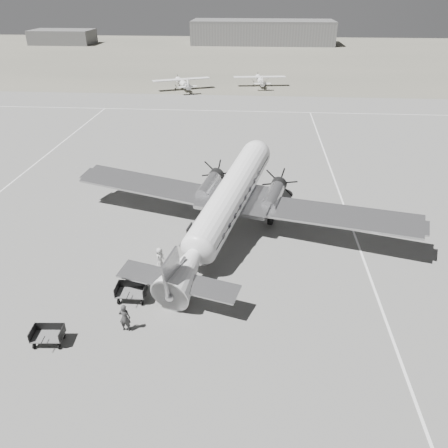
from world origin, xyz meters
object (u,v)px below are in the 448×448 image
(dc3_airliner, at_px, (226,206))
(shed_secondary, at_px, (63,37))
(hangar_main, at_px, (263,32))
(light_plane_left, at_px, (182,84))
(baggage_cart_near, at_px, (131,293))
(baggage_cart_far, at_px, (48,336))
(ground_crew, at_px, (125,318))
(ramp_agent, at_px, (141,279))
(light_plane_right, at_px, (260,81))
(passenger, at_px, (160,258))

(dc3_airliner, bearing_deg, shed_secondary, 133.78)
(hangar_main, relative_size, dc3_airliner, 1.58)
(light_plane_left, distance_m, baggage_cart_near, 57.00)
(shed_secondary, height_order, baggage_cart_far, shed_secondary)
(baggage_cart_far, relative_size, ground_crew, 0.99)
(dc3_airliner, xyz_separation_m, ground_crew, (-4.60, -10.09, -1.69))
(dc3_airliner, xyz_separation_m, ramp_agent, (-4.65, -6.53, -1.79))
(shed_secondary, relative_size, ramp_agent, 12.13)
(shed_secondary, distance_m, dc3_airliner, 124.82)
(ground_crew, bearing_deg, baggage_cart_far, 19.72)
(shed_secondary, distance_m, ramp_agent, 128.67)
(hangar_main, distance_m, ground_crew, 126.04)
(dc3_airliner, distance_m, light_plane_right, 53.15)
(passenger, bearing_deg, light_plane_right, 13.56)
(hangar_main, relative_size, baggage_cart_far, 25.41)
(baggage_cart_far, bearing_deg, baggage_cart_near, 44.49)
(light_plane_left, bearing_deg, shed_secondary, 103.36)
(baggage_cart_near, relative_size, baggage_cart_far, 1.09)
(hangar_main, bearing_deg, dc3_airliner, -91.19)
(hangar_main, distance_m, light_plane_left, 68.06)
(baggage_cart_far, bearing_deg, dc3_airliner, 49.74)
(hangar_main, xyz_separation_m, shed_secondary, (-60.00, -5.00, -1.30))
(passenger, bearing_deg, hangar_main, 16.54)
(ramp_agent, bearing_deg, baggage_cart_far, 145.57)
(hangar_main, relative_size, ramp_agent, 28.31)
(dc3_airliner, bearing_deg, ground_crew, -98.19)
(shed_secondary, distance_m, passenger, 126.85)
(ramp_agent, bearing_deg, passenger, -13.73)
(dc3_airliner, bearing_deg, baggage_cart_far, -109.81)
(light_plane_left, xyz_separation_m, baggage_cart_far, (2.91, -60.43, -0.57))
(baggage_cart_far, bearing_deg, hangar_main, 81.05)
(baggage_cart_far, distance_m, passenger, 8.33)
(shed_secondary, xyz_separation_m, dc3_airliner, (57.60, -110.74, 0.53))
(hangar_main, height_order, light_plane_left, hangar_main)
(baggage_cart_near, bearing_deg, shed_secondary, 113.82)
(dc3_airliner, distance_m, light_plane_left, 50.37)
(hangar_main, bearing_deg, light_plane_right, -90.30)
(baggage_cart_far, bearing_deg, ramp_agent, 48.85)
(shed_secondary, relative_size, baggage_cart_near, 9.96)
(dc3_airliner, distance_m, baggage_cart_far, 14.19)
(light_plane_right, bearing_deg, ground_crew, -103.86)
(shed_secondary, height_order, light_plane_right, shed_secondary)
(shed_secondary, distance_m, light_plane_left, 77.17)
(hangar_main, height_order, baggage_cart_far, hangar_main)
(light_plane_left, height_order, baggage_cart_near, light_plane_left)
(ramp_agent, bearing_deg, ground_crew, -176.54)
(dc3_airliner, height_order, ground_crew, dc3_airliner)
(ramp_agent, bearing_deg, shed_secondary, 26.87)
(ground_crew, height_order, passenger, ground_crew)
(dc3_airliner, distance_m, ramp_agent, 8.21)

